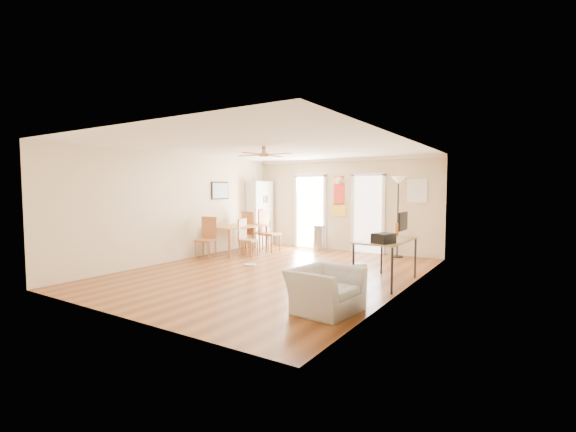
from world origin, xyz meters
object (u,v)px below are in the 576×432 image
Objects in this scene: dining_chair_right_b at (248,238)px; dining_chair_far at (253,231)px; dining_chair_right_a at (270,232)px; torchiere_lamp at (398,217)px; dining_table at (238,239)px; wastebasket_a at (359,271)px; bookshelf at (260,214)px; computer_desk at (386,261)px; armchair at (325,290)px; wastebasket_b at (330,283)px; printer at (383,238)px; trash_can at (319,238)px; dining_chair_near at (206,238)px.

dining_chair_right_b is 1.17m from dining_chair_far.
dining_chair_right_a is 0.55× the size of torchiere_lamp.
dining_table reaches higher than wastebasket_a.
torchiere_lamp is (3.80, 1.75, 0.65)m from dining_table.
bookshelf is 1.29× the size of computer_desk.
dining_table is 4.65× the size of wastebasket_a.
wastebasket_a is at bearing 15.78° from armchair.
dining_chair_far is 4.88m from wastebasket_b.
dining_chair_right_b is 3.53m from wastebasket_a.
dining_chair_far is 3.35× the size of wastebasket_a.
torchiere_lamp is 3.52m from printer.
armchair is at bearing 145.22° from dining_chair_far.
wastebasket_a is at bearing 83.28° from wastebasket_b.
torchiere_lamp reaches higher than armchair.
computer_desk is at bearing 4.54° from wastebasket_a.
bookshelf is 2.06m from trash_can.
dining_chair_right_b is 1.08m from dining_chair_near.
dining_table is at bearing 55.73° from dining_chair_right_b.
dining_chair_right_a is 4.11× the size of wastebasket_b.
dining_chair_near is 4.86m from printer.
dining_chair_right_a is 3.44× the size of wastebasket_a.
wastebasket_b is (3.28, -2.87, -0.43)m from dining_chair_right_a.
dining_table is 2.30m from trash_can.
bookshelf is at bearing 19.33° from dining_chair_right_b.
dining_chair_near reaches higher than wastebasket_a.
dining_chair_right_a reaches higher than dining_chair_near.
dining_chair_near is at bearing 93.19° from dining_chair_far.
trash_can reaches higher than wastebasket_b.
torchiere_lamp is at bearing 90.53° from wastebasket_b.
dining_chair_right_a is 0.74× the size of computer_desk.
printer is (4.05, -1.41, 0.42)m from dining_chair_right_b.
wastebasket_b is (0.04, -3.93, -0.90)m from torchiere_lamp.
trash_can is at bearing -178.41° from torchiere_lamp.
torchiere_lamp is at bearing 1.59° from trash_can.
dining_chair_far is (-0.61, 0.99, 0.07)m from dining_chair_right_b.
wastebasket_b is at bearing -126.87° from printer.
wastebasket_b is (-0.77, -0.51, -0.77)m from printer.
torchiere_lamp is (4.18, 0.27, 0.04)m from bookshelf.
torchiere_lamp reaches higher than trash_can.
dining_chair_near is 0.94× the size of dining_chair_far.
wastebasket_a is at bearing -49.94° from trash_can.
dining_chair_near is (-0.75, -1.73, -0.05)m from dining_chair_right_a.
dining_chair_right_b is 4.31m from printer.
dining_table is 1.35× the size of dining_chair_right_a.
dining_chair_right_b is at bearing -25.51° from dining_table.
trash_can is at bearing 120.38° from wastebasket_b.
printer is at bearing -119.89° from dining_chair_right_a.
wastebasket_a is 1.20× the size of wastebasket_b.
dining_chair_near is at bearing -145.07° from torchiere_lamp.
dining_chair_right_a is at bearing 151.54° from wastebasket_a.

